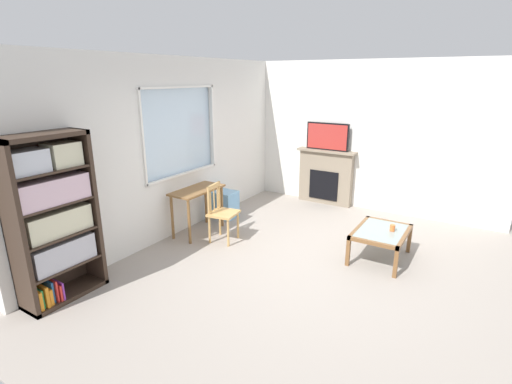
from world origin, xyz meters
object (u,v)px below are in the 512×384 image
object	(u,v)px
wooden_chair	(221,212)
sippy_cup	(392,228)
desk_under_window	(197,197)
bookshelf	(52,216)
fireplace	(326,177)
tv	(327,137)
coffee_table	(381,234)
plastic_drawer_unit	(225,204)

from	to	relation	value
wooden_chair	sippy_cup	distance (m)	2.50
sippy_cup	desk_under_window	bearing A→B (deg)	102.82
bookshelf	desk_under_window	bearing A→B (deg)	-2.64
fireplace	tv	bearing A→B (deg)	-180.00
bookshelf	tv	bearing A→B (deg)	-14.89
wooden_chair	fireplace	bearing A→B (deg)	-14.33
bookshelf	desk_under_window	distance (m)	2.33
desk_under_window	tv	bearing A→B (deg)	-25.00
wooden_chair	tv	size ratio (longest dim) A/B	1.07
bookshelf	fireplace	world-z (taller)	bookshelf
tv	coffee_table	xyz separation A→B (m)	(-1.92, -1.60, -0.98)
plastic_drawer_unit	bookshelf	bearing A→B (deg)	178.97
bookshelf	desk_under_window	size ratio (longest dim) A/B	2.05
sippy_cup	bookshelf	bearing A→B (deg)	134.48
wooden_chair	sippy_cup	size ratio (longest dim) A/B	10.00
wooden_chair	coffee_table	size ratio (longest dim) A/B	0.98
bookshelf	plastic_drawer_unit	world-z (taller)	bookshelf
fireplace	coffee_table	size ratio (longest dim) A/B	1.28
plastic_drawer_unit	tv	size ratio (longest dim) A/B	0.58
desk_under_window	sippy_cup	distance (m)	2.99
desk_under_window	plastic_drawer_unit	xyz separation A→B (m)	(0.81, 0.05, -0.37)
wooden_chair	fireplace	world-z (taller)	fireplace
plastic_drawer_unit	coffee_table	size ratio (longest dim) A/B	0.53
plastic_drawer_unit	coffee_table	distance (m)	2.84
tv	coffee_table	size ratio (longest dim) A/B	0.92
bookshelf	sippy_cup	bearing A→B (deg)	-45.52
plastic_drawer_unit	coffee_table	bearing A→B (deg)	-94.03
bookshelf	sippy_cup	distance (m)	4.26
wooden_chair	tv	xyz separation A→B (m)	(2.57, -0.66, 0.89)
plastic_drawer_unit	sippy_cup	size ratio (longest dim) A/B	5.40
wooden_chair	plastic_drawer_unit	bearing A→B (deg)	33.44
fireplace	tv	distance (m)	0.80
desk_under_window	coffee_table	size ratio (longest dim) A/B	1.01
bookshelf	fireplace	bearing A→B (deg)	-14.84
coffee_table	desk_under_window	bearing A→B (deg)	102.30
desk_under_window	sippy_cup	xyz separation A→B (m)	(0.66, -2.91, -0.14)
bookshelf	plastic_drawer_unit	xyz separation A→B (m)	(3.10, -0.06, -0.76)
fireplace	coffee_table	distance (m)	2.52
tv	sippy_cup	size ratio (longest dim) A/B	9.36
bookshelf	fireplace	distance (m)	5.03
bookshelf	tv	xyz separation A→B (m)	(4.82, -1.28, 0.35)
sippy_cup	wooden_chair	bearing A→B (deg)	106.55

